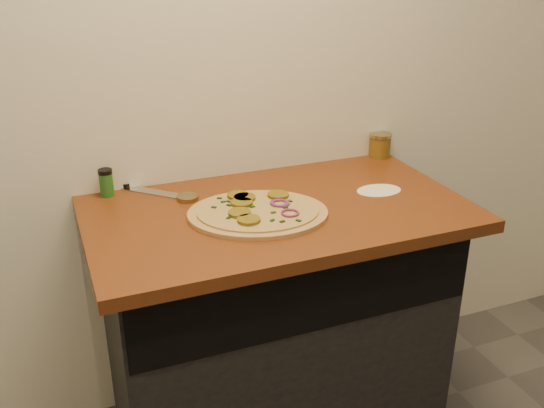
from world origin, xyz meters
name	(u,v)px	position (x,y,z in m)	size (l,w,h in m)	color
cabinet	(274,325)	(0.00, 1.45, 0.43)	(1.10, 0.60, 0.86)	black
countertop	(278,213)	(0.00, 1.42, 0.88)	(1.20, 0.70, 0.04)	brown
pizza	(258,212)	(-0.08, 1.39, 0.91)	(0.53, 0.53, 0.03)	tan
chefs_knife	(132,188)	(-0.40, 1.74, 0.91)	(0.25, 0.24, 0.02)	#B7BAC1
mason_jar_lid	(188,198)	(-0.25, 1.58, 0.91)	(0.07, 0.07, 0.02)	#908253
salsa_jar	(380,145)	(0.55, 1.72, 0.95)	(0.09, 0.09, 0.09)	#9D200F
spice_shaker	(106,183)	(-0.49, 1.71, 0.95)	(0.05, 0.05, 0.09)	#24611E
flour_spill	(379,190)	(0.37, 1.42, 0.90)	(0.16, 0.16, 0.00)	silver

